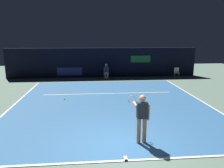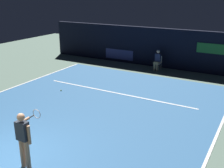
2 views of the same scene
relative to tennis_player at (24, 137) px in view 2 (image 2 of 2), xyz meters
The scene contains 9 objects.
ground_plane 4.81m from the tennis_player, 98.40° to the left, with size 32.89×32.89×0.00m, color slate.
court_surface 4.80m from the tennis_player, 98.40° to the left, with size 10.50×11.59×0.01m, color #336699.
line_sideline_left 6.55m from the tennis_player, 45.87° to the left, with size 0.10×11.59×0.01m, color white.
line_sideline_right 7.57m from the tennis_player, 141.68° to the left, with size 0.10×11.59×0.01m, color white.
line_service 6.79m from the tennis_player, 95.87° to the left, with size 8.19×0.10×0.01m, color white.
back_wall 12.67m from the tennis_player, 93.12° to the left, with size 16.91×0.33×2.60m.
tennis_player is the anchor object (origin of this frame).
line_judge_on_chair 11.80m from the tennis_player, 92.22° to the left, with size 0.46×0.54×1.32m.
tennis_ball 6.51m from the tennis_player, 120.82° to the left, with size 0.07×0.07×0.07m, color #CCE033.
Camera 2 is at (6.27, -4.63, 4.91)m, focal length 44.33 mm.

